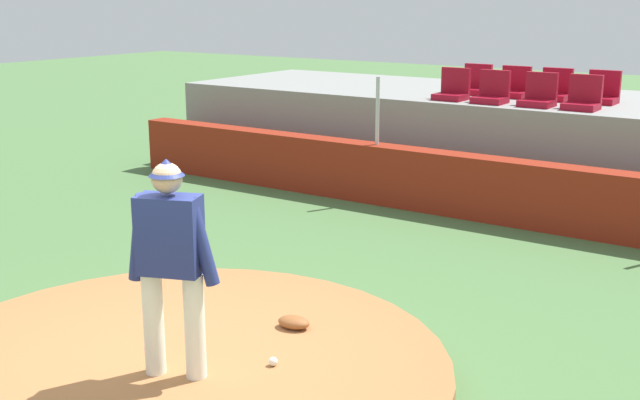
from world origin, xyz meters
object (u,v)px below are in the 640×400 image
Objects in this scene: fielding_glove at (294,322)px; stadium_chair_3 at (583,99)px; stadium_chair_2 at (539,96)px; stadium_chair_7 at (602,93)px; baseball at (273,361)px; stadium_chair_1 at (492,93)px; pitcher at (170,253)px; stadium_chair_6 at (555,90)px; stadium_chair_0 at (453,90)px; stadium_chair_5 at (514,88)px; stadium_chair_4 at (475,85)px.

fielding_glove is 6.58m from stadium_chair_3.
stadium_chair_7 is at bearing -127.89° from stadium_chair_2.
stadium_chair_3 is at bearing -179.07° from stadium_chair_2.
baseball is 7.29m from stadium_chair_1.
stadium_chair_6 is at bearing 67.56° from pitcher.
stadium_chair_0 and stadium_chair_2 have the same top height.
stadium_chair_0 and stadium_chair_6 have the same top height.
fielding_glove is 7.44m from stadium_chair_5.
stadium_chair_3 reaches higher than baseball.
stadium_chair_6 and stadium_chair_7 have the same top height.
stadium_chair_1 and stadium_chair_3 have the same top height.
fielding_glove is (0.24, 1.25, -0.95)m from pitcher.
stadium_chair_3 reaches higher than fielding_glove.
stadium_chair_1 is 1.00× the size of stadium_chair_6.
stadium_chair_1 is (0.68, -0.04, 0.00)m from stadium_chair_0.
stadium_chair_5 is at bearing -128.66° from stadium_chair_0.
stadium_chair_4 is at bearing -87.51° from fielding_glove.
fielding_glove is 7.40m from stadium_chair_6.
stadium_chair_0 is (-1.24, 7.65, 0.43)m from pitcher.
stadium_chair_2 is at bearing 147.47° from stadium_chair_4.
baseball is 8.12m from stadium_chair_7.
stadium_chair_4 and stadium_chair_6 have the same top height.
stadium_chair_6 is at bearing 1.18° from stadium_chair_7.
stadium_chair_3 is (0.83, 7.66, 0.43)m from pitcher.
stadium_chair_4 is (-1.78, 8.00, 1.40)m from baseball.
stadium_chair_1 is (-0.56, 7.61, 0.43)m from pitcher.
stadium_chair_3 and stadium_chair_4 have the same top height.
stadium_chair_6 is (-0.11, 7.27, 1.38)m from fielding_glove.
stadium_chair_4 is 0.69m from stadium_chair_5.
baseball is at bearing 23.78° from pitcher.
pitcher is at bearing 98.23° from stadium_chair_4.
stadium_chair_5 is (-0.72, 0.87, 0.00)m from stadium_chair_2.
baseball is 7.25m from stadium_chair_2.
baseball is 0.15× the size of stadium_chair_7.
stadium_chair_1 is 1.00× the size of stadium_chair_2.
stadium_chair_7 is at bearing -178.82° from stadium_chair_6.
stadium_chair_5 is (0.01, 0.90, 0.00)m from stadium_chair_1.
stadium_chair_2 is at bearing 52.11° from stadium_chair_7.
stadium_chair_4 reaches higher than baseball.
stadium_chair_1 is at bearing 33.07° from stadium_chair_7.
stadium_chair_1 and stadium_chair_6 have the same top height.
stadium_chair_1 is at bearing 98.85° from baseball.
stadium_chair_4 is at bearing -0.22° from stadium_chair_7.
stadium_chair_2 is (-0.37, 7.10, 1.40)m from baseball.
pitcher is 8.54m from stadium_chair_5.
stadium_chair_4 and stadium_chair_7 have the same top height.
baseball is 0.15× the size of stadium_chair_1.
fielding_glove is at bearing 113.31° from baseball.
stadium_chair_6 reaches higher than baseball.
stadium_chair_1 is at bearing 2.88° from stadium_chair_2.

